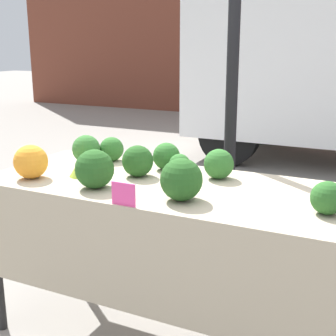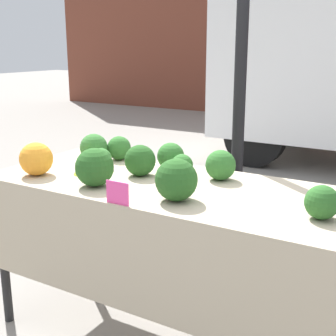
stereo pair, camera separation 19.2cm
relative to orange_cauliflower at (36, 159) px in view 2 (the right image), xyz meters
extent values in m
cylinder|color=black|center=(0.79, 0.82, 0.25)|extent=(0.07, 0.07, 2.41)
cylinder|color=black|center=(-0.25, 3.98, -0.56)|extent=(0.79, 0.22, 0.79)
cylinder|color=black|center=(-0.25, 5.49, -0.56)|extent=(0.79, 0.22, 0.79)
cube|color=tan|center=(0.68, 0.22, -0.10)|extent=(1.86, 0.78, 0.03)
cube|color=tan|center=(0.68, -0.17, -0.36)|extent=(1.86, 0.01, 0.48)
cylinder|color=black|center=(-0.19, -0.11, -0.54)|extent=(0.05, 0.05, 0.84)
cylinder|color=black|center=(-0.19, 0.55, -0.54)|extent=(0.05, 0.05, 0.84)
sphere|color=orange|center=(0.00, 0.00, 0.00)|extent=(0.18, 0.18, 0.18)
cone|color=#93B238|center=(0.21, 0.15, -0.03)|extent=(0.13, 0.13, 0.11)
sphere|color=#285B23|center=(1.45, 0.11, -0.02)|extent=(0.14, 0.14, 0.14)
sphere|color=#23511E|center=(0.48, 0.27, -0.01)|extent=(0.16, 0.16, 0.16)
sphere|color=#2D6628|center=(0.55, 0.46, -0.01)|extent=(0.15, 0.15, 0.15)
sphere|color=#23511E|center=(0.84, 0.01, 0.01)|extent=(0.19, 0.19, 0.19)
sphere|color=#336B2D|center=(0.21, 0.28, -0.03)|extent=(0.12, 0.12, 0.12)
sphere|color=#2D6628|center=(0.17, 0.50, -0.02)|extent=(0.14, 0.14, 0.14)
sphere|color=#2D6628|center=(0.67, 0.38, -0.03)|extent=(0.12, 0.12, 0.12)
sphere|color=#336B2D|center=(0.06, 0.39, -0.01)|extent=(0.16, 0.16, 0.16)
sphere|color=#23511E|center=(0.39, 0.00, 0.01)|extent=(0.19, 0.19, 0.19)
sphere|color=#2D6628|center=(0.87, 0.41, -0.01)|extent=(0.15, 0.15, 0.15)
cube|color=#EF4793|center=(0.65, -0.16, -0.04)|extent=(0.12, 0.01, 0.10)
camera|label=1|loc=(1.65, -1.79, 0.58)|focal=50.00mm
camera|label=2|loc=(1.81, -1.69, 0.58)|focal=50.00mm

